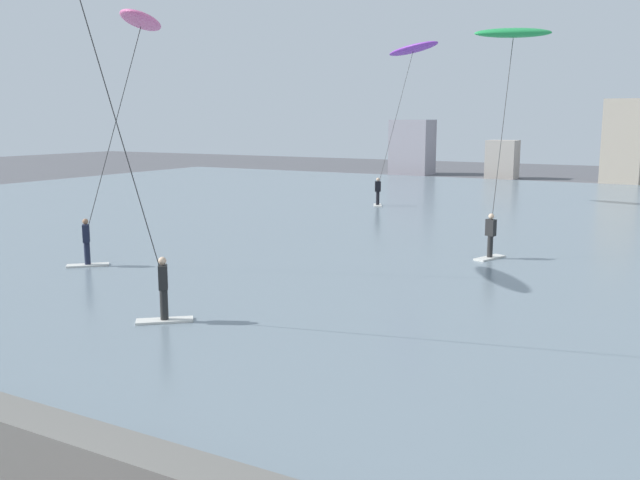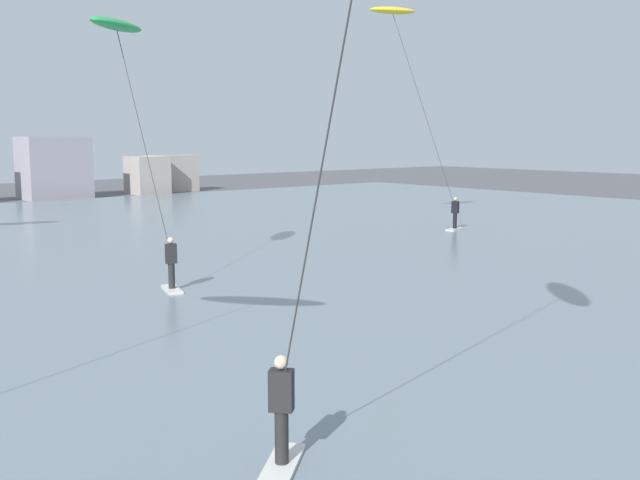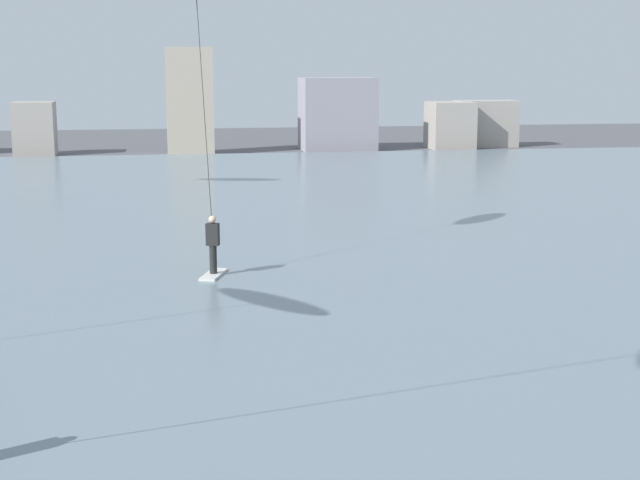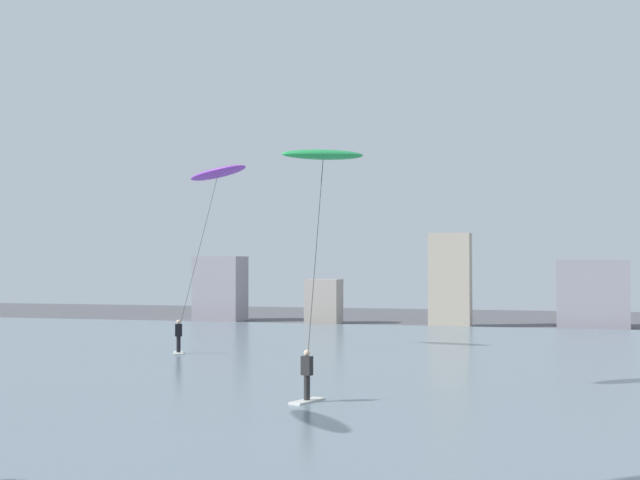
% 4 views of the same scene
% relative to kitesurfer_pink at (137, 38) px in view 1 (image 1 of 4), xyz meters
% --- Properties ---
extents(seawall_barrier, '(60.00, 0.70, 0.96)m').
position_rel_kitesurfer_pink_xyz_m(seawall_barrier, '(9.57, -10.57, -7.09)').
color(seawall_barrier, '#66635E').
rests_on(seawall_barrier, ground).
extents(water_bay, '(84.00, 52.00, 0.10)m').
position_rel_kitesurfer_pink_xyz_m(water_bay, '(9.57, 16.13, -7.52)').
color(water_bay, slate).
rests_on(water_bay, ground).
extents(kitesurfer_pink, '(5.09, 3.74, 8.30)m').
position_rel_kitesurfer_pink_xyz_m(kitesurfer_pink, '(0.00, 0.00, 0.00)').
color(kitesurfer_pink, silver).
rests_on(kitesurfer_pink, water_bay).
extents(kitesurfer_purple, '(3.92, 4.93, 9.62)m').
position_rel_kitesurfer_pink_xyz_m(kitesurfer_purple, '(-0.31, 23.02, 1.06)').
color(kitesurfer_purple, silver).
rests_on(kitesurfer_purple, water_bay).
extents(kitesurfer_green, '(3.05, 4.87, 8.52)m').
position_rel_kitesurfer_pink_xyz_m(kitesurfer_green, '(8.92, 10.42, -0.00)').
color(kitesurfer_green, silver).
rests_on(kitesurfer_green, water_bay).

